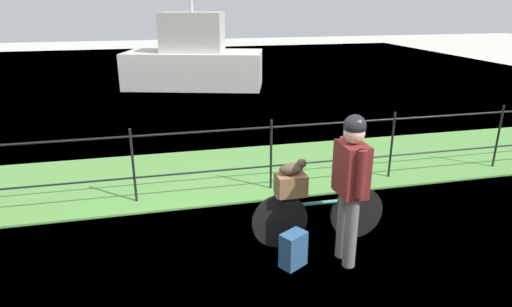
# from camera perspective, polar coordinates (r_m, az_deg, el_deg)

# --- Properties ---
(ground_plane) EXTENTS (60.00, 60.00, 0.00)m
(ground_plane) POSITION_cam_1_polar(r_m,az_deg,el_deg) (4.71, -3.00, -16.55)
(ground_plane) COLOR beige
(grass_strip) EXTENTS (27.00, 2.40, 0.03)m
(grass_strip) POSITION_cam_1_polar(r_m,az_deg,el_deg) (7.35, -7.33, -2.77)
(grass_strip) COLOR #569342
(grass_strip) RESTS_ON ground
(harbor_water) EXTENTS (30.00, 30.00, 0.00)m
(harbor_water) POSITION_cam_1_polar(r_m,az_deg,el_deg) (13.17, -10.33, 6.95)
(harbor_water) COLOR slate
(harbor_water) RESTS_ON ground
(iron_fence) EXTENTS (18.04, 0.04, 1.11)m
(iron_fence) POSITION_cam_1_polar(r_m,az_deg,el_deg) (6.36, -6.74, -0.21)
(iron_fence) COLOR black
(iron_fence) RESTS_ON ground
(bicycle_main) EXTENTS (1.63, 0.16, 0.67)m
(bicycle_main) POSITION_cam_1_polar(r_m,az_deg,el_deg) (5.28, 8.03, -8.00)
(bicycle_main) COLOR black
(bicycle_main) RESTS_ON ground
(wooden_crate) EXTENTS (0.34, 0.26, 0.24)m
(wooden_crate) POSITION_cam_1_polar(r_m,az_deg,el_deg) (4.99, 4.54, -4.02)
(wooden_crate) COLOR brown
(wooden_crate) RESTS_ON bicycle_main
(terrier_dog) EXTENTS (0.32, 0.14, 0.18)m
(terrier_dog) POSITION_cam_1_polar(r_m,az_deg,el_deg) (4.92, 4.88, -1.86)
(terrier_dog) COLOR #4C3D2D
(terrier_dog) RESTS_ON wooden_crate
(cyclist_person) EXTENTS (0.26, 0.54, 1.68)m
(cyclist_person) POSITION_cam_1_polar(r_m,az_deg,el_deg) (4.70, 12.23, -3.09)
(cyclist_person) COLOR slate
(cyclist_person) RESTS_ON ground
(backpack_on_paving) EXTENTS (0.33, 0.30, 0.40)m
(backpack_on_paving) POSITION_cam_1_polar(r_m,az_deg,el_deg) (4.89, 4.87, -12.35)
(backpack_on_paving) COLOR #28517A
(backpack_on_paving) RESTS_ON ground
(mooring_bollard) EXTENTS (0.20, 0.20, 0.36)m
(mooring_bollard) POSITION_cam_1_polar(r_m,az_deg,el_deg) (6.69, 13.15, -3.91)
(mooring_bollard) COLOR #38383D
(mooring_bollard) RESTS_ON ground
(moored_boat_near) EXTENTS (4.80, 3.14, 4.00)m
(moored_boat_near) POSITION_cam_1_polar(r_m,az_deg,el_deg) (14.89, -8.09, 11.91)
(moored_boat_near) COLOR silver
(moored_boat_near) RESTS_ON ground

